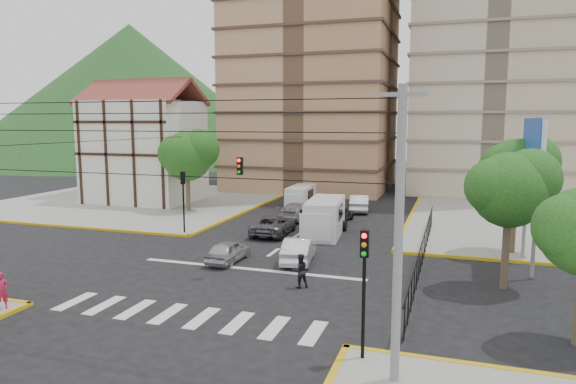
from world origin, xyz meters
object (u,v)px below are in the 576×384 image
at_px(pedestrian_crosswalk, 300,271).
at_px(car_white_front_right, 299,249).
at_px(pedestrian_sw_corner, 2,291).
at_px(traffic_light_nw, 183,192).
at_px(traffic_light_se, 364,273).
at_px(car_silver_front_left, 228,251).
at_px(van_right_lane, 324,219).
at_px(van_left_lane, 300,198).

bearing_deg(pedestrian_crosswalk, car_white_front_right, -106.83).
relative_size(car_white_front_right, pedestrian_sw_corner, 2.80).
xyz_separation_m(car_white_front_right, pedestrian_sw_corner, (-9.72, -11.49, 0.21)).
xyz_separation_m(traffic_light_nw, pedestrian_crosswalk, (11.32, -8.76, -2.27)).
relative_size(traffic_light_se, car_white_front_right, 0.99).
height_order(car_white_front_right, pedestrian_sw_corner, pedestrian_sw_corner).
bearing_deg(traffic_light_se, car_silver_front_left, 133.71).
distance_m(van_right_lane, car_silver_front_left, 9.01).
relative_size(van_right_lane, car_white_front_right, 1.34).
bearing_deg(pedestrian_sw_corner, pedestrian_crosswalk, -10.18).
relative_size(traffic_light_se, pedestrian_crosswalk, 2.60).
bearing_deg(traffic_light_nw, pedestrian_crosswalk, -37.72).
height_order(van_left_lane, car_white_front_right, van_left_lane).
height_order(car_silver_front_left, pedestrian_crosswalk, pedestrian_crosswalk).
bearing_deg(car_white_front_right, traffic_light_se, 108.14).
distance_m(traffic_light_nw, van_left_lane, 13.87).
bearing_deg(van_right_lane, car_white_front_right, -93.53).
xyz_separation_m(traffic_light_se, pedestrian_crosswalk, (-4.28, 6.84, -2.27)).
distance_m(traffic_light_se, pedestrian_sw_corner, 15.54).
relative_size(traffic_light_nw, van_left_lane, 0.93).
height_order(van_left_lane, car_silver_front_left, van_left_lane).
xyz_separation_m(traffic_light_se, van_left_lane, (-10.77, 28.43, -2.09)).
distance_m(van_left_lane, car_white_front_right, 17.91).
height_order(car_white_front_right, pedestrian_crosswalk, pedestrian_crosswalk).
bearing_deg(traffic_light_nw, van_left_lane, 69.39).
relative_size(van_right_lane, car_silver_front_left, 1.59).
relative_size(van_right_lane, van_left_lane, 1.25).
bearing_deg(pedestrian_crosswalk, car_silver_front_left, -65.29).
height_order(traffic_light_se, traffic_light_nw, same).
distance_m(car_silver_front_left, pedestrian_sw_corner, 11.78).
bearing_deg(pedestrian_sw_corner, van_left_lane, 38.21).
height_order(traffic_light_nw, pedestrian_sw_corner, traffic_light_nw).
distance_m(van_right_lane, pedestrian_sw_corner, 20.75).
bearing_deg(van_right_lane, traffic_light_se, -77.77).
distance_m(traffic_light_nw, car_silver_front_left, 8.57).
relative_size(traffic_light_se, van_left_lane, 0.93).
bearing_deg(traffic_light_se, van_left_lane, 110.75).
height_order(traffic_light_se, van_right_lane, traffic_light_se).
relative_size(car_silver_front_left, pedestrian_sw_corner, 2.36).
bearing_deg(car_silver_front_left, van_left_lane, -84.73).
height_order(traffic_light_nw, car_white_front_right, traffic_light_nw).
distance_m(van_left_lane, pedestrian_crosswalk, 22.55).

